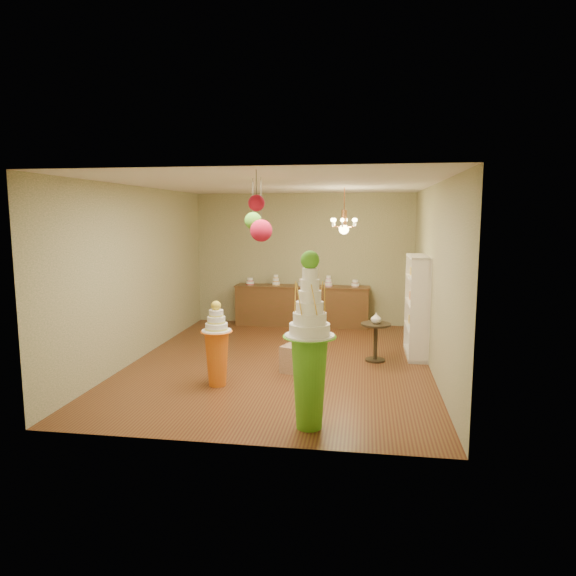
# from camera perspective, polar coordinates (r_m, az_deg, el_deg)

# --- Properties ---
(floor) EXTENTS (6.50, 6.50, 0.00)m
(floor) POSITION_cam_1_polar(r_m,az_deg,el_deg) (8.93, -0.83, -8.20)
(floor) COLOR #582F17
(floor) RESTS_ON ground
(ceiling) EXTENTS (6.50, 6.50, 0.00)m
(ceiling) POSITION_cam_1_polar(r_m,az_deg,el_deg) (8.59, -0.87, 11.40)
(ceiling) COLOR silver
(ceiling) RESTS_ON ground
(wall_back) EXTENTS (5.00, 0.04, 3.00)m
(wall_back) POSITION_cam_1_polar(r_m,az_deg,el_deg) (11.83, 1.74, 3.21)
(wall_back) COLOR #98966C
(wall_back) RESTS_ON ground
(wall_front) EXTENTS (5.00, 0.04, 3.00)m
(wall_front) POSITION_cam_1_polar(r_m,az_deg,el_deg) (5.48, -6.42, -2.49)
(wall_front) COLOR #98966C
(wall_front) RESTS_ON ground
(wall_left) EXTENTS (0.04, 6.50, 3.00)m
(wall_left) POSITION_cam_1_polar(r_m,az_deg,el_deg) (9.37, -16.12, 1.62)
(wall_left) COLOR #98966C
(wall_left) RESTS_ON ground
(wall_right) EXTENTS (0.04, 6.50, 3.00)m
(wall_right) POSITION_cam_1_polar(r_m,az_deg,el_deg) (8.58, 15.85, 1.07)
(wall_right) COLOR #98966C
(wall_right) RESTS_ON ground
(pedestal_green) EXTENTS (0.66, 0.66, 2.11)m
(pedestal_green) POSITION_cam_1_polar(r_m,az_deg,el_deg) (6.04, 2.40, -7.92)
(pedestal_green) COLOR #5BB527
(pedestal_green) RESTS_ON floor
(pedestal_orange) EXTENTS (0.47, 0.47, 1.27)m
(pedestal_orange) POSITION_cam_1_polar(r_m,az_deg,el_deg) (7.68, -7.90, -6.90)
(pedestal_orange) COLOR orange
(pedestal_orange) RESTS_ON floor
(burlap_riser) EXTENTS (0.61, 0.61, 0.43)m
(burlap_riser) POSITION_cam_1_polar(r_m,az_deg,el_deg) (8.33, 1.24, -7.84)
(burlap_riser) COLOR #936F50
(burlap_riser) RESTS_ON floor
(sideboard) EXTENTS (3.04, 0.54, 1.16)m
(sideboard) POSITION_cam_1_polar(r_m,az_deg,el_deg) (11.69, 1.55, -1.90)
(sideboard) COLOR #56361B
(sideboard) RESTS_ON floor
(shelving_unit) EXTENTS (0.33, 1.20, 1.80)m
(shelving_unit) POSITION_cam_1_polar(r_m,az_deg,el_deg) (9.44, 14.14, -1.93)
(shelving_unit) COLOR silver
(shelving_unit) RESTS_ON floor
(round_table) EXTENTS (0.52, 0.52, 0.66)m
(round_table) POSITION_cam_1_polar(r_m,az_deg,el_deg) (9.00, 9.71, -5.36)
(round_table) COLOR black
(round_table) RESTS_ON floor
(vase) EXTENTS (0.21, 0.21, 0.18)m
(vase) POSITION_cam_1_polar(r_m,az_deg,el_deg) (8.93, 9.76, -3.31)
(vase) COLOR silver
(vase) RESTS_ON round_table
(pom_red_left) EXTENTS (0.30, 0.30, 0.85)m
(pom_red_left) POSITION_cam_1_polar(r_m,az_deg,el_deg) (6.86, -2.99, 6.40)
(pom_red_left) COLOR #3E3A2C
(pom_red_left) RESTS_ON ceiling
(pom_green_mid) EXTENTS (0.24, 0.24, 0.69)m
(pom_green_mid) POSITION_cam_1_polar(r_m,az_deg,el_deg) (7.07, -3.89, 7.47)
(pom_green_mid) COLOR #3E3A2C
(pom_green_mid) RESTS_ON ceiling
(pom_red_right) EXTENTS (0.18, 0.18, 0.46)m
(pom_red_right) POSITION_cam_1_polar(r_m,az_deg,el_deg) (5.73, -3.53, 9.41)
(pom_red_right) COLOR #3E3A2C
(pom_red_right) RESTS_ON ceiling
(chandelier) EXTENTS (0.70, 0.70, 0.85)m
(chandelier) POSITION_cam_1_polar(r_m,az_deg,el_deg) (9.47, 6.23, 6.82)
(chandelier) COLOR #C47A45
(chandelier) RESTS_ON ceiling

